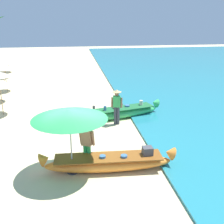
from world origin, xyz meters
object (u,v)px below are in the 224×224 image
at_px(boat_green_midground, 120,112).
at_px(person_tourist_customer, 87,141).
at_px(patio_umbrella_large, 69,115).
at_px(boat_orange_foreground, 109,163).
at_px(person_vendor_hatted, 117,104).

xyz_separation_m(boat_green_midground, person_tourist_customer, (-2.02, -4.72, 0.65)).
distance_m(boat_green_midground, patio_umbrella_large, 6.02).
relative_size(person_tourist_customer, patio_umbrella_large, 0.68).
bearing_deg(boat_green_midground, person_tourist_customer, -113.15).
height_order(boat_orange_foreground, person_tourist_customer, person_tourist_customer).
xyz_separation_m(person_vendor_hatted, patio_umbrella_large, (-2.25, -4.26, 1.09)).
xyz_separation_m(boat_orange_foreground, person_vendor_hatted, (0.97, 4.28, 0.74)).
xyz_separation_m(person_tourist_customer, patio_umbrella_large, (-0.55, -0.41, 1.17)).
distance_m(person_vendor_hatted, person_tourist_customer, 4.21).
relative_size(person_vendor_hatted, patio_umbrella_large, 0.72).
bearing_deg(person_tourist_customer, person_vendor_hatted, 66.12).
relative_size(boat_orange_foreground, patio_umbrella_large, 1.92).
bearing_deg(patio_umbrella_large, boat_orange_foreground, -0.94).
bearing_deg(person_vendor_hatted, boat_orange_foreground, -102.78).
bearing_deg(boat_green_midground, person_vendor_hatted, -109.83).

